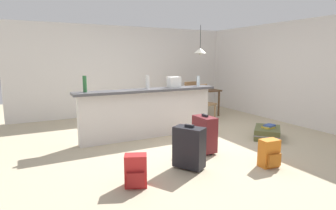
{
  "coord_description": "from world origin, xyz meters",
  "views": [
    {
      "loc": [
        -2.78,
        -4.67,
        1.63
      ],
      "look_at": [
        -0.25,
        0.21,
        0.68
      ],
      "focal_mm": 29.56,
      "sensor_mm": 36.0,
      "label": 1
    }
  ],
  "objects_px": {
    "dining_chair_near_partition": "(204,100)",
    "backpack_red": "(136,171)",
    "bottle_white": "(147,82)",
    "bottle_clear": "(198,81)",
    "suitcase_upright_maroon": "(205,134)",
    "suitcase_upright_black": "(189,147)",
    "dining_chair_far_side": "(188,95)",
    "bottle_green": "(85,84)",
    "book_stack": "(269,126)",
    "backpack_orange": "(269,154)",
    "pendant_lamp": "(200,51)",
    "grocery_bag": "(174,82)",
    "suitcase_flat_olive": "(267,133)",
    "dining_table": "(197,93)"
  },
  "relations": [
    {
      "from": "pendant_lamp",
      "to": "suitcase_flat_olive",
      "type": "relative_size",
      "value": 0.95
    },
    {
      "from": "bottle_green",
      "to": "backpack_red",
      "type": "xyz_separation_m",
      "value": [
        0.2,
        -2.02,
        -0.95
      ]
    },
    {
      "from": "pendant_lamp",
      "to": "dining_table",
      "type": "bearing_deg",
      "value": -153.71
    },
    {
      "from": "grocery_bag",
      "to": "pendant_lamp",
      "type": "relative_size",
      "value": 0.32
    },
    {
      "from": "pendant_lamp",
      "to": "suitcase_upright_maroon",
      "type": "height_order",
      "value": "pendant_lamp"
    },
    {
      "from": "bottle_clear",
      "to": "suitcase_flat_olive",
      "type": "bearing_deg",
      "value": -53.22
    },
    {
      "from": "dining_table",
      "to": "backpack_red",
      "type": "bearing_deg",
      "value": -133.12
    },
    {
      "from": "dining_chair_near_partition",
      "to": "pendant_lamp",
      "type": "distance_m",
      "value": 1.42
    },
    {
      "from": "backpack_orange",
      "to": "suitcase_upright_black",
      "type": "relative_size",
      "value": 0.63
    },
    {
      "from": "bottle_green",
      "to": "bottle_white",
      "type": "distance_m",
      "value": 1.24
    },
    {
      "from": "backpack_orange",
      "to": "pendant_lamp",
      "type": "bearing_deg",
      "value": 72.1
    },
    {
      "from": "suitcase_upright_black",
      "to": "book_stack",
      "type": "bearing_deg",
      "value": 14.47
    },
    {
      "from": "suitcase_upright_black",
      "to": "suitcase_upright_maroon",
      "type": "bearing_deg",
      "value": 38.9
    },
    {
      "from": "grocery_bag",
      "to": "backpack_red",
      "type": "height_order",
      "value": "grocery_bag"
    },
    {
      "from": "book_stack",
      "to": "dining_chair_near_partition",
      "type": "bearing_deg",
      "value": 94.54
    },
    {
      "from": "suitcase_upright_maroon",
      "to": "suitcase_upright_black",
      "type": "xyz_separation_m",
      "value": [
        -0.62,
        -0.5,
        0.0
      ]
    },
    {
      "from": "dining_table",
      "to": "dining_chair_near_partition",
      "type": "height_order",
      "value": "dining_chair_near_partition"
    },
    {
      "from": "bottle_white",
      "to": "suitcase_upright_maroon",
      "type": "xyz_separation_m",
      "value": [
        0.49,
        -1.34,
        -0.8
      ]
    },
    {
      "from": "suitcase_upright_maroon",
      "to": "book_stack",
      "type": "distance_m",
      "value": 1.64
    },
    {
      "from": "dining_table",
      "to": "suitcase_upright_black",
      "type": "relative_size",
      "value": 1.64
    },
    {
      "from": "bottle_white",
      "to": "suitcase_flat_olive",
      "type": "xyz_separation_m",
      "value": [
        2.11,
        -1.23,
        -1.02
      ]
    },
    {
      "from": "bottle_white",
      "to": "suitcase_upright_black",
      "type": "height_order",
      "value": "bottle_white"
    },
    {
      "from": "bottle_clear",
      "to": "backpack_red",
      "type": "height_order",
      "value": "bottle_clear"
    },
    {
      "from": "backpack_orange",
      "to": "backpack_red",
      "type": "height_order",
      "value": "same"
    },
    {
      "from": "bottle_green",
      "to": "dining_table",
      "type": "distance_m",
      "value": 3.59
    },
    {
      "from": "bottle_clear",
      "to": "book_stack",
      "type": "bearing_deg",
      "value": -53.58
    },
    {
      "from": "grocery_bag",
      "to": "suitcase_flat_olive",
      "type": "relative_size",
      "value": 0.31
    },
    {
      "from": "bottle_clear",
      "to": "bottle_white",
      "type": "bearing_deg",
      "value": 178.63
    },
    {
      "from": "bottle_white",
      "to": "grocery_bag",
      "type": "distance_m",
      "value": 0.61
    },
    {
      "from": "bottle_white",
      "to": "backpack_orange",
      "type": "bearing_deg",
      "value": -67.28
    },
    {
      "from": "dining_chair_near_partition",
      "to": "backpack_red",
      "type": "bearing_deg",
      "value": -136.67
    },
    {
      "from": "bottle_white",
      "to": "bottle_clear",
      "type": "distance_m",
      "value": 1.21
    },
    {
      "from": "dining_chair_far_side",
      "to": "suitcase_upright_maroon",
      "type": "bearing_deg",
      "value": -116.97
    },
    {
      "from": "backpack_orange",
      "to": "bottle_clear",
      "type": "bearing_deg",
      "value": 84.18
    },
    {
      "from": "bottle_clear",
      "to": "suitcase_upright_black",
      "type": "height_order",
      "value": "bottle_clear"
    },
    {
      "from": "dining_chair_far_side",
      "to": "bottle_white",
      "type": "bearing_deg",
      "value": -139.01
    },
    {
      "from": "grocery_bag",
      "to": "suitcase_flat_olive",
      "type": "bearing_deg",
      "value": -39.49
    },
    {
      "from": "bottle_green",
      "to": "dining_chair_far_side",
      "type": "xyz_separation_m",
      "value": [
        3.33,
        1.83,
        -0.64
      ]
    },
    {
      "from": "bottle_green",
      "to": "backpack_orange",
      "type": "bearing_deg",
      "value": -46.33
    },
    {
      "from": "bottle_white",
      "to": "pendant_lamp",
      "type": "xyz_separation_m",
      "value": [
        2.16,
        1.34,
        0.68
      ]
    },
    {
      "from": "dining_chair_far_side",
      "to": "backpack_red",
      "type": "bearing_deg",
      "value": -129.18
    },
    {
      "from": "bottle_green",
      "to": "dining_chair_near_partition",
      "type": "relative_size",
      "value": 0.32
    },
    {
      "from": "dining_table",
      "to": "grocery_bag",
      "type": "bearing_deg",
      "value": -138.41
    },
    {
      "from": "pendant_lamp",
      "to": "suitcase_flat_olive",
      "type": "distance_m",
      "value": 3.09
    },
    {
      "from": "backpack_orange",
      "to": "backpack_red",
      "type": "bearing_deg",
      "value": 171.36
    },
    {
      "from": "backpack_red",
      "to": "suitcase_upright_maroon",
      "type": "bearing_deg",
      "value": 24.19
    },
    {
      "from": "pendant_lamp",
      "to": "bottle_white",
      "type": "bearing_deg",
      "value": -148.22
    },
    {
      "from": "suitcase_upright_maroon",
      "to": "backpack_red",
      "type": "distance_m",
      "value": 1.68
    },
    {
      "from": "bottle_white",
      "to": "bottle_clear",
      "type": "height_order",
      "value": "bottle_white"
    },
    {
      "from": "backpack_orange",
      "to": "suitcase_upright_black",
      "type": "height_order",
      "value": "suitcase_upright_black"
    }
  ]
}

